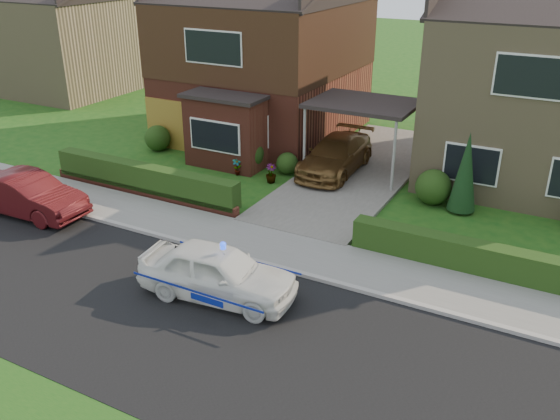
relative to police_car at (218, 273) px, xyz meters
The scene contains 24 objects.
ground 1.38m from the police_car, 92.74° to the right, with size 120.00×120.00×0.00m, color #184D14.
road 1.38m from the police_car, 92.74° to the right, with size 60.00×6.00×0.02m, color black.
kerb 1.95m from the police_car, 91.78° to the left, with size 60.00×0.16×0.12m, color #9E9993.
sidewalk 2.97m from the police_car, 91.13° to the left, with size 60.00×2.00×0.10m, color slate.
driveway 9.82m from the police_car, 90.34° to the left, with size 3.80×12.00×0.12m, color #666059.
house_left 14.33m from the police_car, 114.69° to the left, with size 7.50×9.53×7.25m.
house_right 14.34m from the police_car, 65.83° to the left, with size 7.50×8.06×7.25m.
carport_link 9.95m from the police_car, 90.34° to the left, with size 3.80×3.00×2.77m.
garage_door 12.08m from the police_car, 133.47° to the left, with size 2.20×0.10×2.10m, color brown.
dwarf_wall 7.17m from the police_car, 145.01° to the left, with size 7.70×0.25×0.36m, color brown.
hedge_left 7.27m from the police_car, 144.04° to the left, with size 7.50×0.55×0.90m, color #193510.
hedge_right 7.12m from the police_car, 35.86° to the left, with size 7.50×0.55×0.80m, color #193510.
shrub_left_far 11.92m from the police_car, 135.87° to the left, with size 1.08×1.08×1.08m, color #193510.
shrub_left_mid 9.06m from the police_car, 116.61° to the left, with size 1.32×1.32×1.32m, color #193510.
shrub_left_near 8.76m from the police_car, 106.31° to the left, with size 0.84×0.84×0.84m, color #193510.
shrub_right_near 8.78m from the police_car, 69.03° to the left, with size 1.20×1.20×1.20m, color #193510.
conifer_a 9.03m from the police_car, 62.62° to the left, with size 0.90×0.90×2.60m, color black.
neighbour_left 25.00m from the police_car, 143.58° to the left, with size 6.50×7.00×5.20m, color #96815C.
police_car is the anchor object (origin of this frame).
driveway_car 9.28m from the police_car, 95.24° to the left, with size 1.80×4.44×1.29m, color brown.
street_car 8.17m from the police_car, behind, with size 4.10×1.43×1.35m, color #4A0F13.
potted_plant_a 8.40m from the police_car, 118.82° to the left, with size 0.35×0.24×0.67m, color gray.
potted_plant_b 5.59m from the police_car, 120.71° to the left, with size 0.31×0.39×0.70m, color gray.
potted_plant_c 7.74m from the police_car, 109.30° to the left, with size 0.39×0.39×0.69m, color gray.
Camera 1 is at (7.33, -9.14, 8.05)m, focal length 38.00 mm.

